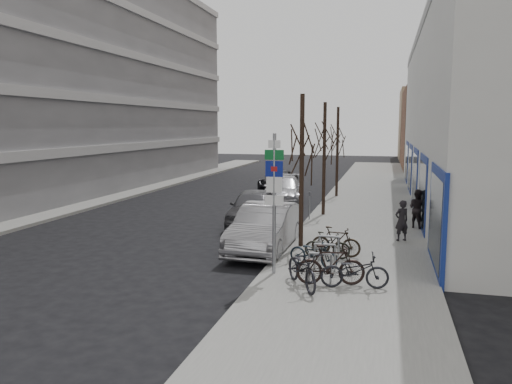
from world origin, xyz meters
The scene contains 25 objects.
ground centered at (0.00, 0.00, 0.00)m, with size 120.00×120.00×0.00m, color black.
sidewalk_east centered at (4.50, 10.00, 0.07)m, with size 5.00×70.00×0.15m, color slate.
sidewalk_west centered at (-11.00, 10.00, 0.07)m, with size 3.00×70.00×0.15m, color slate.
brick_building_far centered at (13.00, 40.00, 4.00)m, with size 12.00×14.00×8.00m, color brown.
tan_building_far centered at (13.50, 55.00, 4.50)m, with size 13.00×12.00×9.00m, color #937A5B.
highway_sign_pole centered at (2.40, -0.01, 2.46)m, with size 0.55×0.10×4.20m.
bike_rack centered at (3.80, 0.60, 0.66)m, with size 0.66×2.26×0.83m.
tree_near centered at (2.60, 3.50, 4.10)m, with size 1.80×1.80×5.50m.
tree_mid centered at (2.60, 10.00, 4.10)m, with size 1.80×1.80×5.50m.
tree_far centered at (2.60, 16.50, 4.10)m, with size 1.80×1.80×5.50m.
meter_front centered at (2.15, 3.00, 0.92)m, with size 0.10×0.08×1.27m.
meter_mid centered at (2.15, 8.50, 0.92)m, with size 0.10×0.08×1.27m.
meter_back centered at (2.15, 14.00, 0.92)m, with size 0.10×0.08×1.27m.
bike_near_left centered at (3.40, -1.05, 0.74)m, with size 0.58×1.93×1.18m, color black.
bike_near_right centered at (4.11, -0.68, 0.72)m, with size 0.55×1.86×1.13m, color black.
bike_mid_curb centered at (3.42, 0.95, 0.65)m, with size 0.49×1.64×1.00m, color black.
bike_mid_inner centered at (3.72, 1.98, 0.60)m, with size 0.44×1.48×0.90m, color black.
bike_far_curb centered at (4.75, -0.78, 0.70)m, with size 0.54×1.80×1.10m, color black.
bike_far_inner centered at (3.96, 2.36, 0.65)m, with size 0.49×1.65×1.00m, color black.
parked_car_front centered at (1.40, 3.06, 0.82)m, with size 1.74×5.00×1.65m, color #99989D.
parked_car_mid centered at (-0.20, 7.42, 0.80)m, with size 1.88×4.67×1.59m, color #4B4A4F.
parked_car_back centered at (-0.20, 13.93, 0.75)m, with size 2.11×5.19×1.50m, color #B9B8BD.
lane_car centered at (-1.59, 19.23, 0.67)m, with size 2.23×4.84×1.35m, color black.
pedestrian_near centered at (6.10, 5.20, 0.91)m, with size 0.56×0.37×1.53m, color black.
pedestrian_far centered at (6.80, 7.81, 0.98)m, with size 0.61×0.41×1.65m, color black.
Camera 1 is at (5.46, -13.77, 4.44)m, focal length 35.00 mm.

